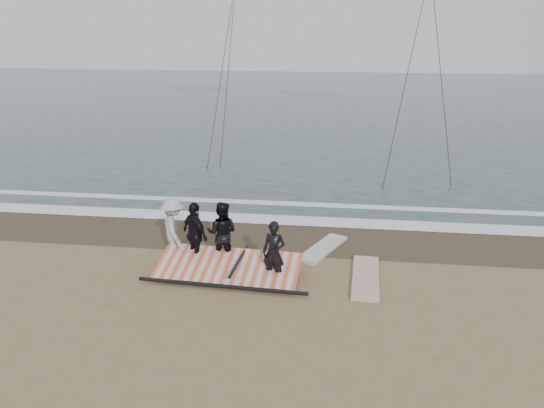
% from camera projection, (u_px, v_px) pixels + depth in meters
% --- Properties ---
extents(ground, '(120.00, 120.00, 0.00)m').
position_uv_depth(ground, '(287.00, 312.00, 12.30)').
color(ground, '#8C704C').
rests_on(ground, ground).
extents(sea, '(120.00, 54.00, 0.02)m').
position_uv_depth(sea, '(327.00, 103.00, 43.21)').
color(sea, '#233838').
rests_on(sea, ground).
extents(wet_sand, '(120.00, 2.80, 0.01)m').
position_uv_depth(wet_sand, '(301.00, 237.00, 16.52)').
color(wet_sand, '#4C3D2B').
rests_on(wet_sand, ground).
extents(foam_near, '(120.00, 0.90, 0.01)m').
position_uv_depth(foam_near, '(304.00, 221.00, 17.82)').
color(foam_near, white).
rests_on(foam_near, sea).
extents(foam_far, '(120.00, 0.45, 0.01)m').
position_uv_depth(foam_far, '(307.00, 204.00, 19.42)').
color(foam_far, white).
rests_on(foam_far, sea).
extents(man_main, '(0.68, 0.54, 1.65)m').
position_uv_depth(man_main, '(274.00, 252.00, 13.49)').
color(man_main, black).
rests_on(man_main, ground).
extents(board_white, '(0.81, 2.47, 0.10)m').
position_uv_depth(board_white, '(366.00, 277.00, 13.88)').
color(board_white, silver).
rests_on(board_white, ground).
extents(board_cream, '(1.46, 2.25, 0.09)m').
position_uv_depth(board_cream, '(323.00, 248.00, 15.63)').
color(board_cream, beige).
rests_on(board_cream, ground).
extents(trio_cluster, '(2.42, 1.49, 1.82)m').
position_uv_depth(trio_cluster, '(195.00, 232.00, 14.60)').
color(trio_cluster, black).
rests_on(trio_cluster, ground).
extents(sail_rig, '(4.39, 1.95, 0.50)m').
position_uv_depth(sail_rig, '(227.00, 267.00, 14.13)').
color(sail_rig, black).
rests_on(sail_rig, ground).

